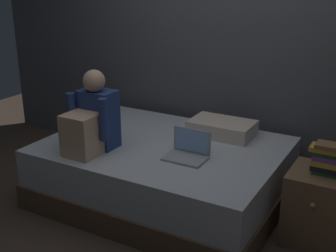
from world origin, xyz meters
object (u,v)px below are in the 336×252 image
Objects in this scene: nightstand at (318,207)px; person_sitting at (91,121)px; book_stack at (327,159)px; pillow at (222,128)px; laptop at (188,151)px; clothes_pile at (232,133)px; bed at (164,172)px.

person_sitting is at bearing -166.88° from nightstand.
pillow is at bearing 155.63° from book_stack.
laptop reaches higher than clothes_pile.
bed is 3.61× the size of nightstand.
person_sitting is 2.05× the size of laptop.
bed is at bearing 153.03° from laptop.
laptop is (0.31, -0.16, 0.32)m from bed.
person_sitting reaches higher than book_stack.
clothes_pile reaches higher than bed.
book_stack is at bearing 9.17° from laptop.
laptop is 0.57m from clothes_pile.
laptop is at bearing -105.22° from clothes_pile.
clothes_pile is at bearing 40.28° from bed.
nightstand is (1.30, 0.01, 0.02)m from bed.
pillow is at bearing 154.46° from clothes_pile.
pillow is 1.08m from book_stack.
nightstand is 0.84× the size of person_sitting.
laptop is at bearing -26.97° from bed.
pillow is 1.54× the size of clothes_pile.
clothes_pile reaches higher than nightstand.
pillow is 0.13m from clothes_pile.
book_stack is at bearing 0.19° from bed.
clothes_pile is at bearing -25.54° from pillow.
pillow is at bearing 155.51° from nightstand.
laptop is (-0.99, -0.17, 0.30)m from nightstand.
person_sitting is 1.21m from clothes_pile.
bed is at bearing -139.72° from clothes_pile.
pillow is (0.78, 0.84, -0.19)m from person_sitting.
book_stack reaches higher than laptop.
bed is at bearing -179.81° from book_stack.
book_stack is at bearing 12.66° from person_sitting.
clothes_pile is at bearing 74.78° from laptop.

